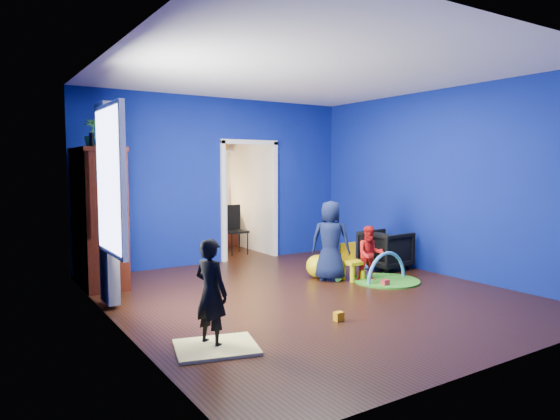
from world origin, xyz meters
TOP-DOWN VIEW (x-y plane):
  - floor at (0.00, 0.00)m, footprint 5.00×5.50m
  - ceiling at (0.00, 0.00)m, footprint 5.00×5.50m
  - wall_back at (0.00, 2.75)m, footprint 5.00×0.02m
  - wall_front at (0.00, -2.75)m, footprint 5.00×0.02m
  - wall_left at (-2.50, 0.00)m, footprint 0.02×5.50m
  - wall_right at (2.50, 0.00)m, footprint 0.02×5.50m
  - alcove at (0.60, 3.62)m, footprint 1.00×1.75m
  - armchair at (2.05, 0.71)m, footprint 0.75×0.73m
  - child_black at (-1.90, -1.01)m, footprint 0.36×0.44m
  - child_navy at (0.76, 0.55)m, footprint 0.68×0.68m
  - toddler_red at (1.20, 0.17)m, footprint 0.51×0.47m
  - vase at (-2.22, 1.76)m, footprint 0.27×0.27m
  - potted_plant at (-2.22, 2.28)m, footprint 0.24×0.24m
  - tv_armoire at (-2.22, 2.06)m, footprint 0.58×1.14m
  - crt_tv at (-2.18, 2.06)m, footprint 0.46×0.70m
  - yellow_blanket at (-1.90, -1.11)m, footprint 0.88×0.77m
  - hopper_ball at (0.71, 0.80)m, footprint 0.35×0.35m
  - kid_chair at (1.05, 0.37)m, footprint 0.29×0.29m
  - play_mat at (1.40, 0.03)m, footprint 0.97×0.97m
  - toy_arch at (1.40, 0.03)m, footprint 0.87×0.16m
  - window_left at (-2.48, 0.35)m, footprint 0.03×0.95m
  - curtain at (-2.37, 0.90)m, footprint 0.14×0.42m
  - doorway at (0.60, 2.75)m, footprint 1.16×0.10m
  - study_desk at (0.60, 4.26)m, footprint 0.88×0.44m
  - desk_monitor at (0.60, 4.38)m, footprint 0.40×0.05m
  - desk_lamp at (0.32, 4.32)m, footprint 0.14×0.14m
  - folding_chair at (0.60, 3.30)m, footprint 0.40×0.40m
  - book_shelf at (0.60, 4.37)m, footprint 0.88×0.24m
  - toy_0 at (1.16, -0.19)m, footprint 0.10×0.08m
  - toy_1 at (1.72, 0.80)m, footprint 0.11×0.11m
  - toy_2 at (-0.39, -1.06)m, footprint 0.10×0.08m
  - toy_3 at (0.80, 0.41)m, footprint 0.11×0.11m
  - toy_4 at (1.32, 0.44)m, footprint 0.10×0.08m

SIDE VIEW (x-z plane):
  - floor at x=0.00m, z-range -0.01..0.01m
  - play_mat at x=1.40m, z-range 0.00..0.03m
  - yellow_blanket at x=-1.90m, z-range 0.00..0.03m
  - toy_arch at x=1.40m, z-range -0.41..0.45m
  - toy_0 at x=1.16m, z-range 0.00..0.10m
  - toy_2 at x=-0.39m, z-range 0.00..0.10m
  - toy_4 at x=1.32m, z-range 0.00..0.10m
  - toy_1 at x=1.72m, z-range 0.00..0.11m
  - toy_3 at x=0.80m, z-range 0.00..0.11m
  - hopper_ball at x=0.71m, z-range 0.00..0.35m
  - kid_chair at x=1.05m, z-range 0.00..0.50m
  - armchair at x=2.05m, z-range 0.00..0.64m
  - study_desk at x=0.60m, z-range 0.00..0.75m
  - toddler_red at x=1.20m, z-range 0.00..0.83m
  - folding_chair at x=0.60m, z-range 0.00..0.92m
  - child_black at x=-1.90m, z-range 0.00..1.03m
  - child_navy at x=0.76m, z-range 0.00..1.20m
  - desk_lamp at x=0.32m, z-range 0.86..1.00m
  - desk_monitor at x=0.60m, z-range 0.79..1.11m
  - tv_armoire at x=-2.22m, z-range 0.00..1.96m
  - crt_tv at x=-2.18m, z-range 0.75..1.29m
  - doorway at x=0.60m, z-range 0.00..2.10m
  - alcove at x=0.60m, z-range 0.00..2.50m
  - curtain at x=-2.37m, z-range 0.05..2.45m
  - wall_back at x=0.00m, z-range 0.00..2.90m
  - wall_front at x=0.00m, z-range 0.00..2.90m
  - wall_left at x=-2.50m, z-range 0.00..2.90m
  - wall_right at x=2.50m, z-range 0.00..2.90m
  - window_left at x=-2.48m, z-range 0.77..2.33m
  - book_shelf at x=0.60m, z-range 2.00..2.04m
  - vase at x=-2.22m, z-range 1.96..2.17m
  - potted_plant at x=-2.22m, z-range 1.96..2.38m
  - ceiling at x=0.00m, z-range 2.90..2.90m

